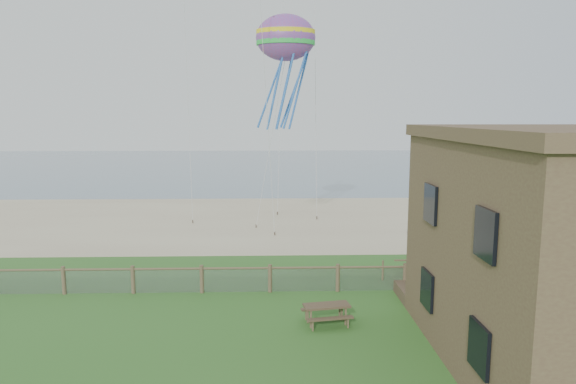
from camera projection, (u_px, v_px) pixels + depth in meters
name	position (u px, v px, depth m)	size (l,w,h in m)	color
ground	(269.00, 354.00, 16.78)	(160.00, 160.00, 0.00)	#2F6221
sand_beach	(271.00, 220.00, 38.53)	(72.00, 20.00, 0.02)	tan
ocean	(272.00, 165.00, 82.04)	(160.00, 68.00, 0.02)	slate
chainlink_fence	(270.00, 280.00, 22.63)	(36.20, 0.20, 1.25)	#4A3E29
motel_deck	(572.00, 291.00, 22.07)	(15.00, 2.00, 0.50)	brown
picnic_table	(327.00, 315.00, 19.17)	(1.72, 1.30, 0.72)	brown
octopus_kite	(286.00, 70.00, 31.33)	(3.59, 2.53, 7.38)	#DA2250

